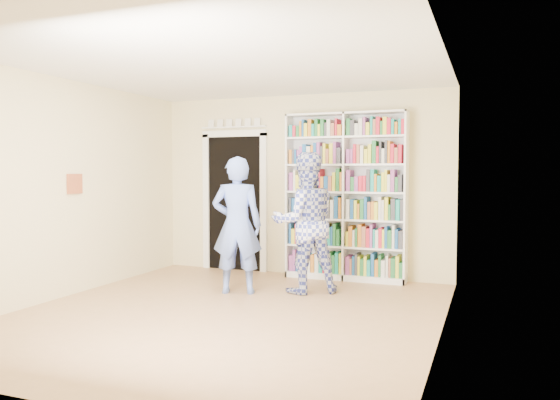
% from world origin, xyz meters
% --- Properties ---
extents(floor, '(5.00, 5.00, 0.00)m').
position_xyz_m(floor, '(0.00, 0.00, 0.00)').
color(floor, '#A67B50').
rests_on(floor, ground).
extents(ceiling, '(5.00, 5.00, 0.00)m').
position_xyz_m(ceiling, '(0.00, 0.00, 2.70)').
color(ceiling, white).
rests_on(ceiling, wall_back).
extents(wall_back, '(4.50, 0.00, 4.50)m').
position_xyz_m(wall_back, '(0.00, 2.50, 1.35)').
color(wall_back, beige).
rests_on(wall_back, floor).
extents(wall_left, '(0.00, 5.00, 5.00)m').
position_xyz_m(wall_left, '(-2.25, 0.00, 1.35)').
color(wall_left, beige).
rests_on(wall_left, floor).
extents(wall_right, '(0.00, 5.00, 5.00)m').
position_xyz_m(wall_right, '(2.25, 0.00, 1.35)').
color(wall_right, beige).
rests_on(wall_right, floor).
extents(bookshelf, '(1.74, 0.33, 2.39)m').
position_xyz_m(bookshelf, '(0.73, 2.34, 1.21)').
color(bookshelf, white).
rests_on(bookshelf, floor).
extents(doorway, '(1.10, 0.08, 2.43)m').
position_xyz_m(doorway, '(-1.10, 2.48, 1.18)').
color(doorway, black).
rests_on(doorway, floor).
extents(wall_art, '(0.03, 0.25, 0.25)m').
position_xyz_m(wall_art, '(-2.23, 0.20, 1.40)').
color(wall_art, brown).
rests_on(wall_art, wall_left).
extents(man_blue, '(0.73, 0.59, 1.74)m').
position_xyz_m(man_blue, '(-0.34, 0.98, 0.87)').
color(man_blue, '#6381DD').
rests_on(man_blue, floor).
extents(man_plaid, '(1.11, 1.05, 1.80)m').
position_xyz_m(man_plaid, '(0.46, 1.33, 0.90)').
color(man_plaid, '#323D9A').
rests_on(man_plaid, floor).
extents(paper_sheet, '(0.19, 0.12, 0.30)m').
position_xyz_m(paper_sheet, '(0.53, 1.16, 1.01)').
color(paper_sheet, white).
rests_on(paper_sheet, man_plaid).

